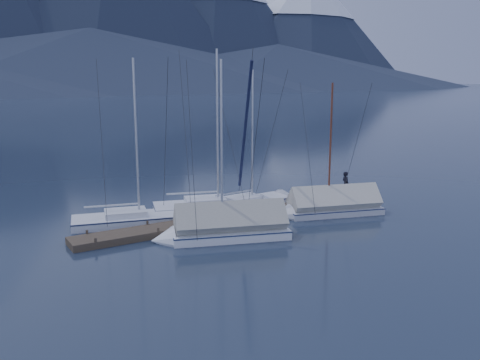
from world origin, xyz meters
The scene contains 9 objects.
ground centered at (0.00, 0.00, 0.00)m, with size 1000.00×1000.00×0.00m, color black.
dock centered at (0.00, 2.00, 0.11)m, with size 18.00×1.50×0.54m.
mooring_posts centered at (-0.50, 2.00, 0.35)m, with size 15.12×1.52×0.35m.
sailboat_open_left centered at (-4.35, 4.16, 0.16)m, with size 7.35×3.70×9.36m.
sailboat_open_mid centered at (0.46, 4.20, 0.18)m, with size 7.85×4.30×9.99m.
sailboat_open_right centered at (2.63, 4.20, 0.15)m, with size 6.76×2.85×8.78m.
sailboat_covered_near centered at (4.70, 0.44, 0.40)m, with size 6.50×3.60×8.08m.
sailboat_covered_far centered at (-2.52, -0.26, 0.45)m, with size 6.84×3.97×9.20m.
person centered at (7.50, 1.91, 1.14)m, with size 0.58×0.38×1.60m, color black.
Camera 1 is at (-13.77, -20.55, 7.57)m, focal length 38.00 mm.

